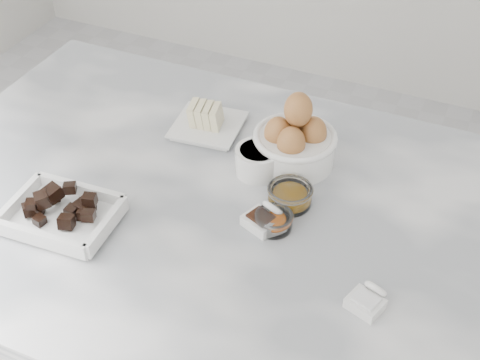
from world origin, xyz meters
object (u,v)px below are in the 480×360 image
(honey_bowl, at_px, (290,195))
(vanilla_spoon, at_px, (264,218))
(egg_bowl, at_px, (295,140))
(zest_bowl, at_px, (274,220))
(sugar_ramekin, at_px, (258,160))
(salt_spoon, at_px, (368,300))
(chocolate_dish, at_px, (62,213))
(butter_plate, at_px, (207,121))

(honey_bowl, relative_size, vanilla_spoon, 1.01)
(egg_bowl, relative_size, zest_bowl, 2.37)
(sugar_ramekin, distance_m, vanilla_spoon, 0.14)
(honey_bowl, bearing_deg, sugar_ramekin, 144.97)
(salt_spoon, bearing_deg, honey_bowl, 137.99)
(zest_bowl, height_order, vanilla_spoon, vanilla_spoon)
(vanilla_spoon, bearing_deg, chocolate_dish, -157.07)
(egg_bowl, xyz_separation_m, zest_bowl, (0.03, -0.18, -0.03))
(butter_plate, distance_m, zest_bowl, 0.31)
(salt_spoon, bearing_deg, butter_plate, 143.37)
(butter_plate, height_order, honey_bowl, butter_plate)
(chocolate_dish, height_order, zest_bowl, chocolate_dish)
(chocolate_dish, bearing_deg, salt_spoon, 3.65)
(zest_bowl, bearing_deg, butter_plate, 137.24)
(chocolate_dish, relative_size, egg_bowl, 1.21)
(honey_bowl, relative_size, salt_spoon, 1.12)
(butter_plate, relative_size, vanilla_spoon, 1.81)
(chocolate_dish, bearing_deg, vanilla_spoon, 22.93)
(egg_bowl, height_order, zest_bowl, egg_bowl)
(chocolate_dish, relative_size, sugar_ramekin, 2.23)
(honey_bowl, bearing_deg, salt_spoon, -42.01)
(butter_plate, height_order, zest_bowl, butter_plate)
(vanilla_spoon, bearing_deg, zest_bowl, 1.76)
(egg_bowl, height_order, vanilla_spoon, egg_bowl)
(chocolate_dish, height_order, vanilla_spoon, chocolate_dish)
(chocolate_dish, height_order, honey_bowl, chocolate_dish)
(butter_plate, distance_m, salt_spoon, 0.53)
(sugar_ramekin, height_order, salt_spoon, sugar_ramekin)
(zest_bowl, bearing_deg, honey_bowl, 87.34)
(vanilla_spoon, bearing_deg, honey_bowl, 73.03)
(butter_plate, distance_m, egg_bowl, 0.20)
(zest_bowl, bearing_deg, egg_bowl, 99.69)
(egg_bowl, bearing_deg, butter_plate, 172.07)
(chocolate_dish, relative_size, butter_plate, 1.31)
(chocolate_dish, height_order, butter_plate, butter_plate)
(salt_spoon, bearing_deg, vanilla_spoon, 154.40)
(butter_plate, relative_size, zest_bowl, 2.19)
(sugar_ramekin, bearing_deg, honey_bowl, -35.03)
(chocolate_dish, bearing_deg, egg_bowl, 46.45)
(sugar_ramekin, bearing_deg, egg_bowl, 48.16)
(chocolate_dish, height_order, sugar_ramekin, sugar_ramekin)
(salt_spoon, bearing_deg, chocolate_dish, -176.35)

